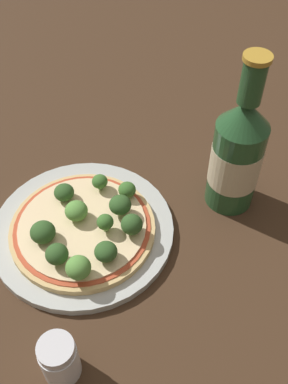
{
  "coord_description": "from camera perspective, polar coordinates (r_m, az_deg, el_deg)",
  "views": [
    {
      "loc": [
        0.36,
        -0.14,
        0.51
      ],
      "look_at": [
        0.03,
        0.07,
        0.06
      ],
      "focal_mm": 42.0,
      "sensor_mm": 36.0,
      "label": 1
    }
  ],
  "objects": [
    {
      "name": "pepper_shaker",
      "position": [
        0.52,
        -10.7,
        -20.13
      ],
      "size": [
        0.04,
        0.04,
        0.06
      ],
      "color": "silver",
      "rests_on": "ground_plane"
    },
    {
      "name": "beer_bottle",
      "position": [
        0.62,
        11.74,
        4.72
      ],
      "size": [
        0.07,
        0.07,
        0.24
      ],
      "color": "#234C28",
      "rests_on": "ground_plane"
    },
    {
      "name": "plate",
      "position": [
        0.63,
        -7.56,
        -5.03
      ],
      "size": [
        0.25,
        0.25,
        0.01
      ],
      "color": "#B2B7B2",
      "rests_on": "ground_plane"
    },
    {
      "name": "broccoli_floret_2",
      "position": [
        0.6,
        -12.76,
        -4.94
      ],
      "size": [
        0.03,
        0.03,
        0.03
      ],
      "color": "#7A9E5B",
      "rests_on": "pizza"
    },
    {
      "name": "broccoli_floret_7",
      "position": [
        0.63,
        -2.17,
        0.28
      ],
      "size": [
        0.03,
        0.03,
        0.02
      ],
      "color": "#7A9E5B",
      "rests_on": "pizza"
    },
    {
      "name": "broccoli_floret_4",
      "position": [
        0.64,
        -5.63,
        1.32
      ],
      "size": [
        0.02,
        0.02,
        0.02
      ],
      "color": "#7A9E5B",
      "rests_on": "pizza"
    },
    {
      "name": "ground_plane",
      "position": [
        0.64,
        -6.66,
        -4.59
      ],
      "size": [
        3.0,
        3.0,
        0.0
      ],
      "primitive_type": "plane",
      "color": "#3D2819"
    },
    {
      "name": "broccoli_floret_5",
      "position": [
        0.59,
        -1.56,
        -4.15
      ],
      "size": [
        0.03,
        0.03,
        0.03
      ],
      "color": "#7A9E5B",
      "rests_on": "pizza"
    },
    {
      "name": "broccoli_floret_8",
      "position": [
        0.61,
        -3.05,
        -1.65
      ],
      "size": [
        0.03,
        0.03,
        0.03
      ],
      "color": "#7A9E5B",
      "rests_on": "pizza"
    },
    {
      "name": "broccoli_floret_9",
      "position": [
        0.57,
        -11.0,
        -7.76
      ],
      "size": [
        0.03,
        0.03,
        0.03
      ],
      "color": "#7A9E5B",
      "rests_on": "pizza"
    },
    {
      "name": "broccoli_floret_10",
      "position": [
        0.56,
        -8.34,
        -9.48
      ],
      "size": [
        0.03,
        0.03,
        0.03
      ],
      "color": "#7A9E5B",
      "rests_on": "pizza"
    },
    {
      "name": "pizza",
      "position": [
        0.62,
        -7.81,
        -4.54
      ],
      "size": [
        0.2,
        0.2,
        0.01
      ],
      "color": "tan",
      "rests_on": "plate"
    },
    {
      "name": "broccoli_floret_6",
      "position": [
        0.59,
        -4.95,
        -3.85
      ],
      "size": [
        0.02,
        0.02,
        0.03
      ],
      "color": "#7A9E5B",
      "rests_on": "pizza"
    },
    {
      "name": "broccoli_floret_3",
      "position": [
        0.57,
        -4.86,
        -7.56
      ],
      "size": [
        0.03,
        0.03,
        0.03
      ],
      "color": "#7A9E5B",
      "rests_on": "pizza"
    },
    {
      "name": "broccoli_floret_0",
      "position": [
        0.64,
        -10.12,
        -0.06
      ],
      "size": [
        0.03,
        0.03,
        0.02
      ],
      "color": "#7A9E5B",
      "rests_on": "pizza"
    },
    {
      "name": "broccoli_floret_1",
      "position": [
        0.61,
        -8.59,
        -2.38
      ],
      "size": [
        0.03,
        0.03,
        0.03
      ],
      "color": "#7A9E5B",
      "rests_on": "pizza"
    }
  ]
}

